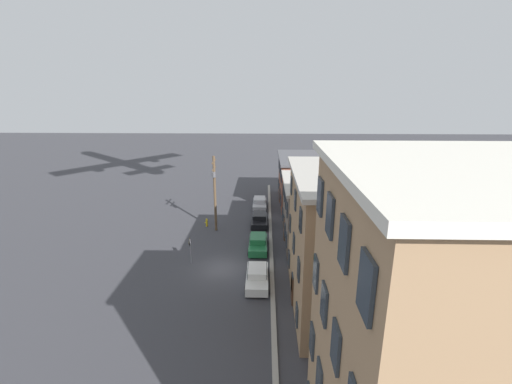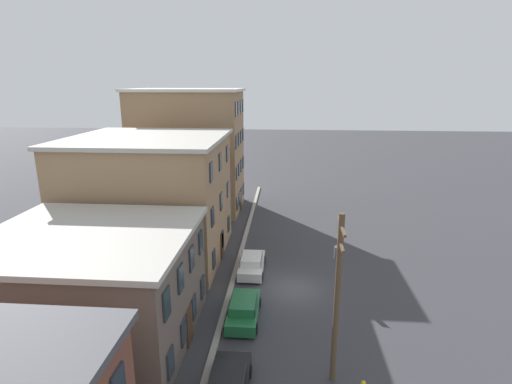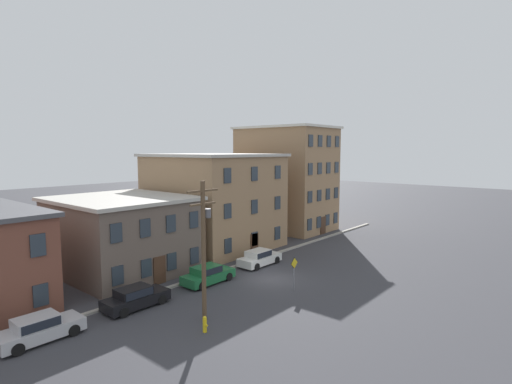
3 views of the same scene
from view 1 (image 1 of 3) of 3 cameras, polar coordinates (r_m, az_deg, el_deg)
The scene contains 13 objects.
ground_plane at distance 31.87m, azimuth -5.68°, elevation -12.61°, with size 200.00×200.00×0.00m, color #38383D.
kerb_strip at distance 31.61m, azimuth 2.64°, elevation -12.64°, with size 56.00×0.36×0.16m, color #9E998E.
apartment_corner at distance 49.38m, azimuth 10.86°, elevation 2.02°, with size 11.62×12.23×6.61m.
apartment_midblock at distance 37.06m, azimuth 13.06°, elevation -3.13°, with size 10.11×11.05×6.51m.
apartment_far at distance 26.19m, azimuth 19.14°, elevation -7.86°, with size 11.88×11.95×10.14m.
apartment_annex at distance 15.09m, azimuth 35.87°, elevation -22.31°, with size 8.84×12.02×13.59m.
car_silver at distance 46.65m, azimuth 0.61°, elevation -1.83°, with size 4.40×1.92×1.43m.
car_black at distance 40.91m, azimuth 0.57°, elevation -4.54°, with size 4.40×1.92×1.43m.
car_green at distance 34.91m, azimuth 0.34°, elevation -8.41°, with size 4.40×1.92×1.43m.
car_white at distance 29.19m, azimuth 0.21°, elevation -13.78°, with size 4.40×1.92×1.43m.
caution_sign at distance 32.50m, azimuth -10.92°, elevation -8.88°, with size 0.87×0.08×2.57m.
utility_pole at distance 38.34m, azimuth -6.90°, elevation 0.39°, with size 2.40×0.44×8.67m.
fire_hydrant at distance 41.05m, azimuth -8.22°, elevation -5.04°, with size 0.24×0.34×0.96m.
Camera 1 is at (27.57, 3.82, 15.54)m, focal length 24.00 mm.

